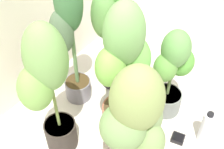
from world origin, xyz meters
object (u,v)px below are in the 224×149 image
Objects in this scene: potted_plant_back_center at (70,34)px; potted_plant_front_left at (136,126)px; nutrient_bottle at (206,127)px; potted_plant_front_right at (172,70)px; potted_plant_back_left at (47,86)px; hygrometer_box at (178,138)px; potted_plant_back_right at (112,16)px; potted_plant_center at (123,71)px.

potted_plant_back_center is 1.15× the size of potted_plant_front_left.
nutrient_bottle is at bearing -25.93° from potted_plant_front_left.
potted_plant_front_right is at bearing 7.46° from potted_plant_front_left.
potted_plant_back_left reaches higher than hygrometer_box.
potted_plant_front_right reaches higher than hygrometer_box.
potted_plant_front_right is at bearing -65.63° from potted_plant_back_center.
potted_plant_back_right is 0.81m from potted_plant_front_left.
potted_plant_center is at bearing -97.13° from potted_plant_back_center.
potted_plant_front_right is 0.68m from potted_plant_back_center.
potted_plant_back_right is 0.90m from hygrometer_box.
hygrometer_box is 0.19m from nutrient_bottle.
potted_plant_back_right is 0.66m from potted_plant_back_left.
potted_plant_back_center reaches higher than nutrient_bottle.
potted_plant_front_right is 0.61m from potted_plant_front_left.
nutrient_bottle is (-0.10, -0.32, -0.25)m from potted_plant_front_right.
potted_plant_back_left is 0.50m from potted_plant_front_left.
potted_plant_back_right is 1.22× the size of potted_plant_front_left.
potted_plant_back_center reaches higher than potted_plant_front_left.
potted_plant_center is at bearing -137.13° from potted_plant_back_right.
potted_plant_back_left is at bearing 127.10° from nutrient_bottle.
hygrometer_box is at bearing 125.94° from nutrient_bottle.
potted_plant_center is (0.33, -0.25, -0.02)m from potted_plant_back_left.
potted_plant_center reaches higher than nutrient_bottle.
potted_plant_back_left is at bearing -155.22° from potted_plant_back_center.
hygrometer_box is (-0.19, -0.65, -0.59)m from potted_plant_back_right.
potted_plant_front_right is at bearing -26.96° from potted_plant_center.
potted_plant_back_center is 0.44m from potted_plant_center.
potted_plant_center is at bearing 153.04° from potted_plant_front_right.
potted_plant_center reaches higher than potted_plant_front_left.
potted_plant_front_right is 0.52m from potted_plant_back_right.
potted_plant_back_right is at bearing 42.49° from potted_plant_front_left.
potted_plant_back_right reaches higher than potted_plant_center.
potted_plant_front_right is 0.80m from potted_plant_back_left.
potted_plant_center reaches higher than potted_plant_front_right.
potted_plant_front_right is at bearing -89.64° from potted_plant_back_right.
potted_plant_back_left is 1.01m from nutrient_bottle.
nutrient_bottle is (0.17, -0.91, -0.44)m from potted_plant_back_center.
potted_plant_back_left is at bearing -62.45° from hygrometer_box.
potted_plant_back_center is at bearing 153.51° from potted_plant_back_right.
hygrometer_box is at bearing -52.66° from potted_plant_back_left.
potted_plant_front_left is at bearing -137.51° from potted_plant_back_right.
potted_plant_front_left reaches higher than nutrient_bottle.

